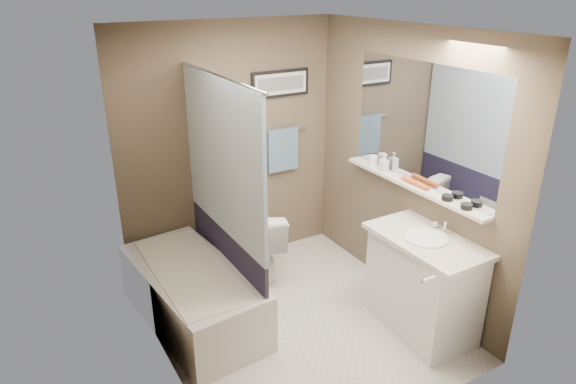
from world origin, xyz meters
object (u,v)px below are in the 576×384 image
bathtub (193,296)px  candle_bowl_far (447,198)px  vanity (422,286)px  toilet (262,242)px  hair_brush_back (412,182)px  soap_bottle (384,163)px  hair_brush_front (418,184)px  candle_bowl_near (466,206)px  glass_jar (373,161)px

bathtub → candle_bowl_far: (1.79, -1.01, 0.89)m
bathtub → vanity: (1.60, -1.03, 0.15)m
toilet → hair_brush_back: size_ratio=3.21×
bathtub → soap_bottle: (1.79, -0.25, 0.94)m
hair_brush_back → soap_bottle: 0.37m
toilet → hair_brush_back: 1.57m
vanity → hair_brush_front: size_ratio=4.09×
candle_bowl_far → hair_brush_back: (0.00, 0.39, 0.00)m
candle_bowl_far → bathtub: bearing=150.5°
bathtub → vanity: 1.91m
bathtub → toilet: bearing=18.2°
toilet → hair_brush_front: size_ratio=3.21×
candle_bowl_near → glass_jar: (0.00, 1.11, 0.03)m
hair_brush_front → soap_bottle: soap_bottle is taller
candle_bowl_far → toilet: bearing=123.5°
toilet → soap_bottle: (0.92, -0.63, 0.84)m
candle_bowl_near → candle_bowl_far: same height
soap_bottle → bathtub: bearing=172.1°
glass_jar → soap_bottle: (0.00, -0.15, 0.03)m
soap_bottle → hair_brush_front: bearing=-90.0°
hair_brush_front → hair_brush_back: size_ratio=1.00×
toilet → hair_brush_front: hair_brush_front is taller
bathtub → candle_bowl_far: size_ratio=16.67×
vanity → candle_bowl_far: (0.19, 0.02, 0.73)m
bathtub → soap_bottle: soap_bottle is taller
candle_bowl_far → candle_bowl_near: bearing=-90.0°
glass_jar → candle_bowl_far: bearing=-90.0°
bathtub → hair_brush_back: 2.09m
bathtub → vanity: vanity is taller
hair_brush_back → soap_bottle: (0.00, 0.37, 0.06)m
glass_jar → soap_bottle: bearing=-90.0°
bathtub → hair_brush_front: 2.11m
vanity → candle_bowl_near: (0.19, -0.17, 0.73)m
vanity → soap_bottle: bearing=81.4°
toilet → candle_bowl_far: size_ratio=7.84×
candle_bowl_far → hair_brush_front: 0.32m
candle_bowl_near → hair_brush_back: (0.00, 0.59, 0.00)m
hair_brush_back → toilet: bearing=132.7°
hair_brush_back → soap_bottle: bearing=90.0°
candle_bowl_far → hair_brush_back: size_ratio=0.41×
toilet → hair_brush_front: 1.61m
toilet → hair_brush_back: bearing=151.0°
candle_bowl_near → hair_brush_back: 0.59m
bathtub → candle_bowl_far: bearing=-35.1°
candle_bowl_near → soap_bottle: (0.00, 0.95, 0.06)m
toilet → candle_bowl_far: 1.84m
candle_bowl_near → hair_brush_front: bearing=90.0°
hair_brush_front → glass_jar: (0.00, 0.59, 0.03)m
hair_brush_back → glass_jar: size_ratio=2.20×
toilet → candle_bowl_near: 1.99m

